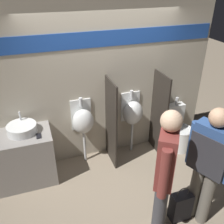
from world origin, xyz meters
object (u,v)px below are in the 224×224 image
at_px(shopping_bag, 181,206).
at_px(toilet, 179,132).
at_px(urinal_far, 133,113).
at_px(sink_basin, 22,129).
at_px(cell_phone, 39,136).
at_px(urinal_near_counter, 83,121).
at_px(person_in_vest, 209,161).
at_px(person_with_lanyard, 165,171).

bearing_deg(shopping_bag, toilet, 59.01).
xyz_separation_m(urinal_far, shopping_bag, (0.04, -1.62, -0.59)).
height_order(sink_basin, cell_phone, sink_basin).
distance_m(urinal_near_counter, toilet, 1.87).
bearing_deg(cell_phone, person_in_vest, -36.06).
xyz_separation_m(sink_basin, shopping_bag, (1.88, -1.51, -0.71)).
relative_size(cell_phone, person_with_lanyard, 0.08).
bearing_deg(urinal_near_counter, toilet, -6.01).
relative_size(sink_basin, urinal_near_counter, 0.36).
xyz_separation_m(urinal_far, toilet, (0.89, -0.19, -0.49)).
relative_size(sink_basin, cell_phone, 3.11).
xyz_separation_m(urinal_near_counter, urinal_far, (0.89, 0.00, 0.00)).
bearing_deg(cell_phone, shopping_bag, -38.68).
xyz_separation_m(person_in_vest, person_with_lanyard, (-0.59, 0.02, -0.01)).
distance_m(toilet, person_in_vest, 1.74).
relative_size(cell_phone, toilet, 0.15).
bearing_deg(toilet, person_with_lanyard, -129.51).
bearing_deg(sink_basin, person_with_lanyard, -45.21).
height_order(sink_basin, toilet, sink_basin).
bearing_deg(sink_basin, person_in_vest, -36.42).
bearing_deg(person_with_lanyard, sink_basin, 79.47).
bearing_deg(cell_phone, sink_basin, 140.59).
height_order(urinal_far, person_in_vest, person_in_vest).
xyz_separation_m(sink_basin, toilet, (2.74, -0.08, -0.61)).
height_order(cell_phone, urinal_near_counter, urinal_near_counter).
xyz_separation_m(cell_phone, urinal_far, (1.62, 0.29, -0.06)).
relative_size(urinal_far, person_in_vest, 0.71).
relative_size(urinal_far, person_with_lanyard, 0.68).
distance_m(toilet, person_with_lanyard, 2.01).
bearing_deg(shopping_bag, sink_basin, 141.23).
bearing_deg(person_with_lanyard, urinal_far, 23.98).
xyz_separation_m(urinal_near_counter, person_with_lanyard, (0.58, -1.65, 0.17)).
height_order(sink_basin, urinal_near_counter, urinal_near_counter).
bearing_deg(shopping_bag, person_in_vest, -12.44).
bearing_deg(urinal_far, cell_phone, -169.83).
xyz_separation_m(urinal_near_counter, toilet, (1.79, -0.19, -0.49)).
bearing_deg(person_in_vest, cell_phone, 30.61).
bearing_deg(sink_basin, toilet, -1.65).
xyz_separation_m(cell_phone, shopping_bag, (1.66, -1.33, -0.65)).
xyz_separation_m(cell_phone, toilet, (2.52, 0.10, -0.55)).
xyz_separation_m(person_in_vest, shopping_bag, (-0.24, 0.05, -0.76)).
distance_m(urinal_near_counter, shopping_bag, 1.96).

